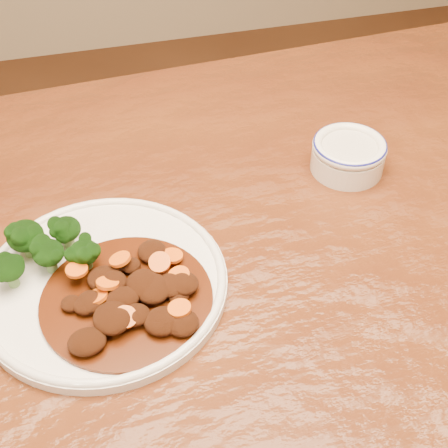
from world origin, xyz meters
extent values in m
cube|color=#55280F|center=(0.00, 0.00, 0.73)|extent=(1.55, 0.99, 0.04)
cylinder|color=white|center=(-0.21, -0.05, 0.76)|extent=(0.30, 0.30, 0.01)
torus|color=white|center=(-0.21, -0.05, 0.76)|extent=(0.30, 0.30, 0.01)
cylinder|color=#62914B|center=(-0.27, -0.02, 0.77)|extent=(0.01, 0.01, 0.02)
ellipsoid|color=black|center=(-0.27, -0.02, 0.79)|extent=(0.04, 0.04, 0.03)
cylinder|color=#62914B|center=(-0.23, -0.02, 0.77)|extent=(0.01, 0.01, 0.02)
ellipsoid|color=black|center=(-0.23, -0.02, 0.79)|extent=(0.04, 0.04, 0.03)
cylinder|color=#62914B|center=(-0.32, -0.03, 0.77)|extent=(0.01, 0.01, 0.02)
ellipsoid|color=black|center=(-0.32, -0.03, 0.79)|extent=(0.04, 0.04, 0.03)
cylinder|color=#62914B|center=(-0.30, 0.02, 0.77)|extent=(0.01, 0.01, 0.02)
ellipsoid|color=black|center=(-0.30, 0.02, 0.80)|extent=(0.05, 0.05, 0.04)
cylinder|color=#62914B|center=(-0.25, 0.02, 0.77)|extent=(0.01, 0.01, 0.02)
ellipsoid|color=black|center=(-0.25, 0.02, 0.79)|extent=(0.04, 0.04, 0.03)
cylinder|color=#431A07|center=(-0.19, -0.09, 0.77)|extent=(0.20, 0.20, 0.00)
ellipsoid|color=black|center=(-0.18, -0.12, 0.78)|extent=(0.03, 0.03, 0.02)
ellipsoid|color=black|center=(-0.14, -0.14, 0.78)|extent=(0.04, 0.04, 0.02)
ellipsoid|color=black|center=(-0.12, -0.09, 0.78)|extent=(0.03, 0.03, 0.02)
ellipsoid|color=black|center=(-0.18, -0.04, 0.78)|extent=(0.03, 0.02, 0.01)
ellipsoid|color=black|center=(-0.15, -0.03, 0.78)|extent=(0.04, 0.04, 0.02)
ellipsoid|color=black|center=(-0.16, -0.14, 0.78)|extent=(0.04, 0.04, 0.02)
ellipsoid|color=black|center=(-0.24, -0.09, 0.78)|extent=(0.03, 0.03, 0.02)
ellipsoid|color=black|center=(-0.23, -0.09, 0.78)|extent=(0.03, 0.03, 0.02)
ellipsoid|color=black|center=(-0.20, -0.07, 0.78)|extent=(0.03, 0.04, 0.02)
ellipsoid|color=black|center=(-0.14, -0.09, 0.78)|extent=(0.03, 0.04, 0.02)
ellipsoid|color=black|center=(-0.17, -0.08, 0.78)|extent=(0.04, 0.04, 0.02)
ellipsoid|color=black|center=(-0.25, -0.08, 0.77)|extent=(0.02, 0.02, 0.01)
ellipsoid|color=black|center=(-0.21, -0.06, 0.78)|extent=(0.04, 0.04, 0.02)
ellipsoid|color=black|center=(-0.19, -0.10, 0.78)|extent=(0.04, 0.03, 0.02)
ellipsoid|color=black|center=(-0.15, -0.14, 0.78)|extent=(0.02, 0.02, 0.01)
ellipsoid|color=black|center=(-0.16, -0.09, 0.78)|extent=(0.04, 0.05, 0.02)
ellipsoid|color=black|center=(-0.18, -0.04, 0.77)|extent=(0.03, 0.03, 0.01)
ellipsoid|color=black|center=(-0.13, -0.10, 0.77)|extent=(0.02, 0.02, 0.01)
ellipsoid|color=black|center=(-0.15, -0.14, 0.77)|extent=(0.03, 0.03, 0.02)
ellipsoid|color=black|center=(-0.24, -0.14, 0.78)|extent=(0.04, 0.04, 0.02)
ellipsoid|color=black|center=(-0.21, -0.12, 0.78)|extent=(0.04, 0.05, 0.02)
cylinder|color=#D7510B|center=(-0.13, -0.04, 0.78)|extent=(0.04, 0.04, 0.01)
cylinder|color=#D7510B|center=(-0.13, -0.08, 0.78)|extent=(0.04, 0.04, 0.01)
cylinder|color=#D7510B|center=(-0.24, -0.05, 0.79)|extent=(0.03, 0.03, 0.01)
cylinder|color=#D7510B|center=(-0.14, -0.13, 0.78)|extent=(0.04, 0.04, 0.01)
cylinder|color=#D7510B|center=(-0.20, -0.13, 0.78)|extent=(0.03, 0.03, 0.02)
cylinder|color=#D7510B|center=(-0.21, -0.08, 0.79)|extent=(0.03, 0.03, 0.01)
cylinder|color=#D7510B|center=(-0.14, -0.06, 0.79)|extent=(0.04, 0.03, 0.02)
cylinder|color=#D7510B|center=(-0.22, -0.09, 0.78)|extent=(0.03, 0.03, 0.02)
cylinder|color=#D7510B|center=(-0.19, -0.04, 0.79)|extent=(0.04, 0.04, 0.01)
cylinder|color=white|center=(0.16, 0.09, 0.77)|extent=(0.11, 0.11, 0.03)
cylinder|color=silver|center=(0.16, 0.09, 0.79)|extent=(0.08, 0.08, 0.01)
torus|color=white|center=(0.16, 0.09, 0.79)|extent=(0.11, 0.11, 0.01)
torus|color=navy|center=(0.16, 0.09, 0.80)|extent=(0.11, 0.11, 0.00)
camera|label=1|loc=(-0.20, -0.57, 1.33)|focal=50.00mm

